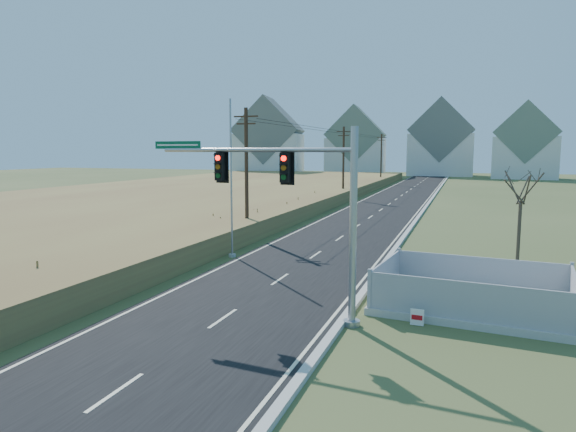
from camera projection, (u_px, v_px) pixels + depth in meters
The scene contains 16 objects.
ground at pixel (246, 304), 20.32m from camera, with size 260.00×260.00×0.00m, color #3D4C25.
road at pixel (400, 197), 67.17m from camera, with size 8.00×180.00×0.06m, color black.
curb at pixel (433, 197), 65.81m from camera, with size 0.30×180.00×0.18m, color #B2AFA8.
reed_marsh at pixel (200, 193), 65.52m from camera, with size 38.00×110.00×1.30m, color olive.
utility_pole_near at pixel (246, 170), 35.89m from camera, with size 1.80×0.26×9.00m.
utility_pole_mid at pixel (343, 162), 64.01m from camera, with size 1.80×0.26×9.00m.
utility_pole_far at pixel (381, 158), 92.12m from camera, with size 1.80×0.26×9.00m.
condo_nw at pixel (268, 144), 125.41m from camera, with size 17.69×13.38×19.05m.
condo_nnw at pixel (356, 147), 126.50m from camera, with size 14.93×11.17×17.03m.
condo_n at pixel (441, 144), 123.66m from camera, with size 15.27×10.20×18.54m.
condo_ne at pixel (526, 147), 110.41m from camera, with size 14.12×10.51×16.52m.
traffic_signal_mast at pixel (303, 202), 18.10m from camera, with size 8.58×1.21×6.86m.
fence_enclosure at pixel (472, 302), 19.60m from camera, with size 7.59×5.58×1.63m.
open_sign at pixel (417, 317), 17.80m from camera, with size 0.47×0.10×0.58m.
flagpole at pixel (231, 195), 28.93m from camera, with size 0.40×0.40×8.90m.
bare_tree at pixel (522, 184), 24.40m from camera, with size 2.09×2.09×5.53m.
Camera 1 is at (8.05, -18.07, 6.05)m, focal length 32.00 mm.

